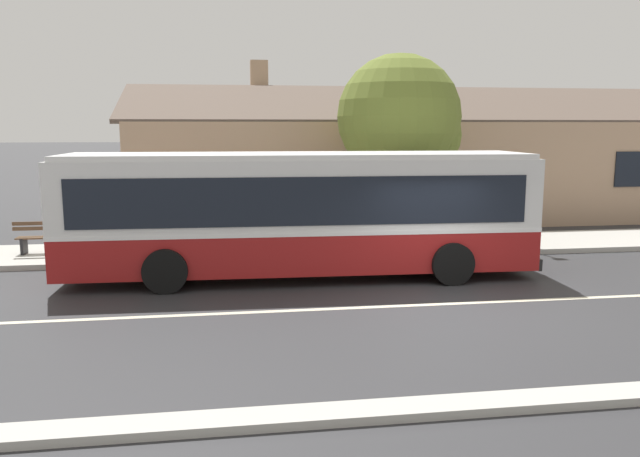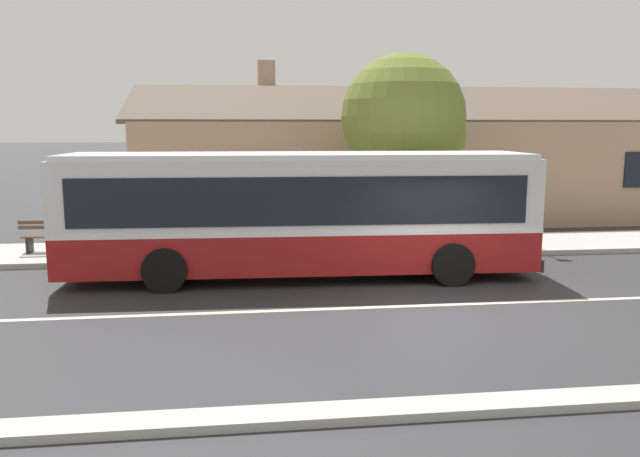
{
  "view_description": "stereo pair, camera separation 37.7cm",
  "coord_description": "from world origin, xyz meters",
  "px_view_note": "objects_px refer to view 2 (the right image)",
  "views": [
    {
      "loc": [
        -4.54,
        -12.0,
        3.63
      ],
      "look_at": [
        -2.36,
        2.55,
        1.24
      ],
      "focal_mm": 35.0,
      "sensor_mm": 36.0,
      "label": 1
    },
    {
      "loc": [
        -4.16,
        -12.06,
        3.63
      ],
      "look_at": [
        -2.36,
        2.55,
        1.24
      ],
      "focal_mm": 35.0,
      "sensor_mm": 36.0,
      "label": 2
    }
  ],
  "objects_px": {
    "transit_bus": "(300,211)",
    "bench_by_building": "(55,237)",
    "bus_stop_sign": "(537,197)",
    "bench_down_street": "(189,238)",
    "street_tree_primary": "(408,121)"
  },
  "relations": [
    {
      "from": "transit_bus",
      "to": "street_tree_primary",
      "type": "relative_size",
      "value": 1.93
    },
    {
      "from": "transit_bus",
      "to": "street_tree_primary",
      "type": "distance_m",
      "value": 5.93
    },
    {
      "from": "street_tree_primary",
      "to": "bus_stop_sign",
      "type": "bearing_deg",
      "value": -30.24
    },
    {
      "from": "transit_bus",
      "to": "bus_stop_sign",
      "type": "height_order",
      "value": "transit_bus"
    },
    {
      "from": "bench_down_street",
      "to": "street_tree_primary",
      "type": "bearing_deg",
      "value": 12.2
    },
    {
      "from": "transit_bus",
      "to": "bench_by_building",
      "type": "relative_size",
      "value": 6.43
    },
    {
      "from": "street_tree_primary",
      "to": "bus_stop_sign",
      "type": "distance_m",
      "value": 4.48
    },
    {
      "from": "bench_down_street",
      "to": "street_tree_primary",
      "type": "xyz_separation_m",
      "value": [
        6.62,
        1.43,
        3.28
      ]
    },
    {
      "from": "bench_down_street",
      "to": "street_tree_primary",
      "type": "distance_m",
      "value": 7.53
    },
    {
      "from": "bench_by_building",
      "to": "street_tree_primary",
      "type": "height_order",
      "value": "street_tree_primary"
    },
    {
      "from": "bench_by_building",
      "to": "bus_stop_sign",
      "type": "height_order",
      "value": "bus_stop_sign"
    },
    {
      "from": "transit_bus",
      "to": "bench_by_building",
      "type": "bearing_deg",
      "value": 155.11
    },
    {
      "from": "street_tree_primary",
      "to": "bench_by_building",
      "type": "bearing_deg",
      "value": -174.68
    },
    {
      "from": "bench_by_building",
      "to": "bench_down_street",
      "type": "distance_m",
      "value": 3.78
    },
    {
      "from": "transit_bus",
      "to": "bench_down_street",
      "type": "xyz_separation_m",
      "value": [
        -2.91,
        2.62,
        -1.07
      ]
    }
  ]
}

